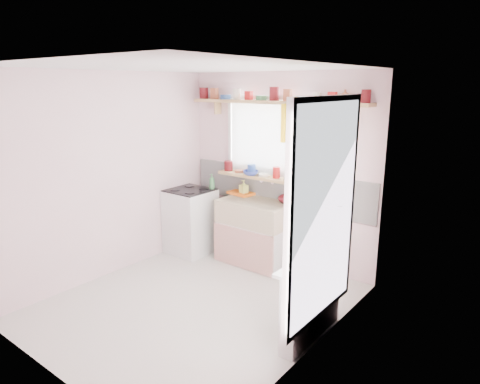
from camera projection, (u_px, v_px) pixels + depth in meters
The scene contains 19 objects.
room at pixel (292, 176), 4.64m from camera, with size 3.20×3.20×3.20m.
sink_unit at pixel (255, 232), 5.68m from camera, with size 0.95×0.65×1.11m.
cooker at pixel (191, 221), 6.05m from camera, with size 0.58×0.58×0.93m.
radiator_ledge at pixel (312, 298), 3.99m from camera, with size 0.22×0.95×0.78m.
windowsill at pixel (264, 177), 5.65m from camera, with size 1.40×0.22×0.04m, color tan.
pine_shelf at pixel (274, 102), 5.31m from camera, with size 2.52×0.24×0.04m, color tan.
shelf_crockery at pixel (273, 96), 5.31m from camera, with size 2.47×0.11×0.12m.
sill_crockery at pixel (263, 172), 5.64m from camera, with size 1.35×0.11×0.12m.
dish_tray at pixel (242, 193), 5.96m from camera, with size 0.35×0.26×0.04m, color orange.
colander at pixel (288, 198), 5.50m from camera, with size 0.27×0.27×0.12m, color #5E1017.
jade_plant at pixel (326, 217), 4.18m from camera, with size 0.55×0.47×0.61m, color #376327.
fruit_bowl at pixel (312, 250), 4.04m from camera, with size 0.31×0.31×0.07m, color silver.
herb_pot at pixel (317, 251), 3.86m from camera, with size 0.10×0.07×0.19m, color #2E5C24.
soap_bottle_sink at pixel (244, 188), 5.88m from camera, with size 0.10×0.10×0.21m, color #DFEC68.
sill_cup at pixel (291, 178), 5.32m from camera, with size 0.12×0.12×0.10m, color beige.
sill_bowl at pixel (251, 173), 5.69m from camera, with size 0.20×0.20×0.06m, color #3346A8.
shelf_vase at pixel (345, 96), 4.79m from camera, with size 0.13×0.13×0.14m, color #AF5835.
cooker_bottle at pixel (212, 182), 5.95m from camera, with size 0.08×0.08×0.21m, color #3B7644.
fruit at pixel (313, 244), 4.03m from camera, with size 0.20×0.14×0.10m.
Camera 1 is at (3.00, -3.07, 2.34)m, focal length 32.00 mm.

